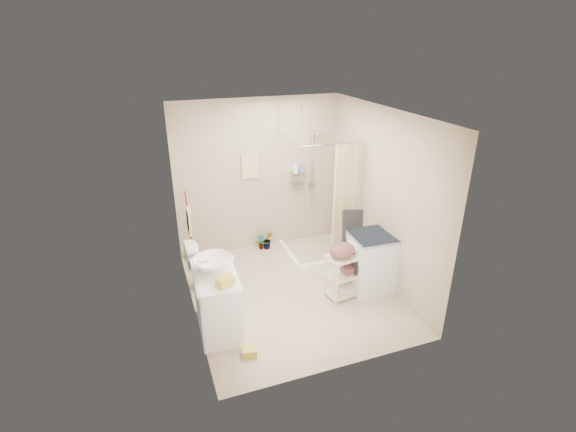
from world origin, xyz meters
The scene contains 23 objects.
floor centered at (0.00, 0.00, 0.00)m, with size 3.20×3.20×0.00m, color #C7B595.
ceiling centered at (0.00, 0.00, 2.60)m, with size 2.80×3.20×0.04m, color silver.
wall_back centered at (0.00, 1.60, 1.30)m, with size 2.80×0.04×2.60m, color #B8A88F.
wall_front centered at (0.00, -1.60, 1.30)m, with size 2.80×0.04×2.60m, color #B8A88F.
wall_left centered at (-1.40, 0.00, 1.30)m, with size 0.04×3.20×2.60m, color #B8A88F.
wall_right centered at (1.40, 0.00, 1.30)m, with size 0.04×3.20×2.60m, color #B8A88F.
vanity centered at (-1.16, -0.44, 0.41)m, with size 0.52×0.93×0.82m, color white.
sink centered at (-1.16, -0.36, 0.90)m, with size 0.49×0.49×0.17m, color white.
counter_basket centered at (-1.09, -0.73, 0.87)m, with size 0.19×0.15×0.11m, color gold.
floor_basket centered at (-0.92, -1.06, 0.07)m, with size 0.25×0.19×0.13m, color #E1C345.
toilet centered at (-1.04, 0.59, 0.37)m, with size 0.41×0.72×0.74m, color silver.
mop centered at (-1.26, 1.52, 0.63)m, with size 0.12×0.12×1.26m, color #B9150D, non-canonical shape.
potted_plant_a centered at (-0.04, 1.45, 0.14)m, with size 0.15×0.10×0.29m, color brown.
potted_plant_b centered at (0.09, 1.44, 0.17)m, with size 0.19×0.15×0.34m, color brown.
hanging_towel centered at (-0.15, 1.58, 1.50)m, with size 0.28×0.03×0.42m, color beige.
towel_ring centered at (-1.38, -0.20, 1.47)m, with size 0.04×0.22×0.34m, color #F2E092, non-canonical shape.
tp_holder centered at (-1.36, 0.05, 0.72)m, with size 0.08×0.12×0.14m, color white, non-canonical shape.
shower centered at (0.85, 1.05, 1.05)m, with size 1.10×1.10×2.10m, color white, non-canonical shape.
shampoo_bottle_a centered at (0.64, 1.52, 1.43)m, with size 0.08×0.08×0.21m, color white.
shampoo_bottle_b centered at (0.75, 1.52, 1.40)m, with size 0.07×0.07×0.15m, color #4C60A8.
washing_machine centered at (1.14, -0.26, 0.43)m, with size 0.59×0.61×0.87m, color silver.
laundry_rack centered at (0.73, -0.30, 0.39)m, with size 0.56×0.33×0.78m, color beige, non-canonical shape.
ironing_board centered at (0.94, -0.04, 0.59)m, with size 0.34×0.10×1.19m, color black, non-canonical shape.
Camera 1 is at (-1.81, -4.85, 3.48)m, focal length 26.00 mm.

